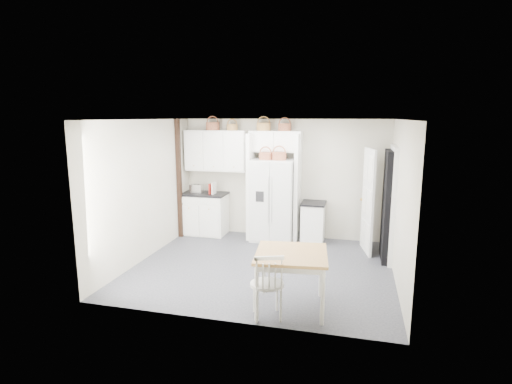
# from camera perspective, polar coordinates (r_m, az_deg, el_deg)

# --- Properties ---
(floor) EXTENTS (4.50, 4.50, 0.00)m
(floor) POSITION_cam_1_polar(r_m,az_deg,el_deg) (7.27, 0.93, -10.63)
(floor) COLOR #28282D
(floor) RESTS_ON ground
(ceiling) EXTENTS (4.50, 4.50, 0.00)m
(ceiling) POSITION_cam_1_polar(r_m,az_deg,el_deg) (6.78, 1.00, 10.31)
(ceiling) COLOR white
(ceiling) RESTS_ON wall_back
(wall_back) EXTENTS (4.50, 0.00, 4.50)m
(wall_back) POSITION_cam_1_polar(r_m,az_deg,el_deg) (8.84, 3.95, 1.92)
(wall_back) COLOR #B9B196
(wall_back) RESTS_ON floor
(wall_left) EXTENTS (0.00, 4.00, 4.00)m
(wall_left) POSITION_cam_1_polar(r_m,az_deg,el_deg) (7.73, -15.49, 0.29)
(wall_left) COLOR #B9B196
(wall_left) RESTS_ON floor
(wall_right) EXTENTS (0.00, 4.00, 4.00)m
(wall_right) POSITION_cam_1_polar(r_m,az_deg,el_deg) (6.77, 19.85, -1.41)
(wall_right) COLOR #B9B196
(wall_right) RESTS_ON floor
(refrigerator) EXTENTS (0.91, 0.73, 1.76)m
(refrigerator) POSITION_cam_1_polar(r_m,az_deg,el_deg) (8.60, 2.51, -1.15)
(refrigerator) COLOR silver
(refrigerator) RESTS_ON floor
(base_cab_left) EXTENTS (0.98, 0.62, 0.91)m
(base_cab_left) POSITION_cam_1_polar(r_m,az_deg,el_deg) (9.20, -7.35, -3.16)
(base_cab_left) COLOR white
(base_cab_left) RESTS_ON floor
(base_cab_right) EXTENTS (0.47, 0.56, 0.82)m
(base_cab_right) POSITION_cam_1_polar(r_m,az_deg,el_deg) (8.63, 8.14, -4.40)
(base_cab_right) COLOR white
(base_cab_right) RESTS_ON floor
(dining_table) EXTENTS (1.07, 1.07, 0.81)m
(dining_table) POSITION_cam_1_polar(r_m,az_deg,el_deg) (5.71, 5.01, -12.45)
(dining_table) COLOR brown
(dining_table) RESTS_ON floor
(windsor_chair) EXTENTS (0.57, 0.54, 0.93)m
(windsor_chair) POSITION_cam_1_polar(r_m,az_deg,el_deg) (5.42, 1.61, -13.02)
(windsor_chair) COLOR white
(windsor_chair) RESTS_ON floor
(counter_left) EXTENTS (1.03, 0.66, 0.04)m
(counter_left) POSITION_cam_1_polar(r_m,az_deg,el_deg) (9.10, -7.43, -0.24)
(counter_left) COLOR black
(counter_left) RESTS_ON base_cab_left
(counter_right) EXTENTS (0.51, 0.60, 0.04)m
(counter_right) POSITION_cam_1_polar(r_m,az_deg,el_deg) (8.53, 8.22, -1.61)
(counter_right) COLOR black
(counter_right) RESTS_ON base_cab_right
(toaster) EXTENTS (0.30, 0.19, 0.20)m
(toaster) POSITION_cam_1_polar(r_m,az_deg,el_deg) (9.05, -8.45, 0.45)
(toaster) COLOR silver
(toaster) RESTS_ON counter_left
(cookbook_red) EXTENTS (0.07, 0.16, 0.24)m
(cookbook_red) POSITION_cam_1_polar(r_m,az_deg,el_deg) (8.93, -6.44, 0.48)
(cookbook_red) COLOR maroon
(cookbook_red) RESTS_ON counter_left
(cookbook_cream) EXTENTS (0.06, 0.18, 0.26)m
(cookbook_cream) POSITION_cam_1_polar(r_m,az_deg,el_deg) (8.90, -6.05, 0.54)
(cookbook_cream) COLOR beige
(cookbook_cream) RESTS_ON counter_left
(basket_upper_b) EXTENTS (0.30, 0.30, 0.18)m
(basket_upper_b) POSITION_cam_1_polar(r_m,az_deg,el_deg) (8.99, -6.21, 9.32)
(basket_upper_b) COLOR brown
(basket_upper_b) RESTS_ON upper_cabinet
(basket_upper_c) EXTENTS (0.24, 0.24, 0.14)m
(basket_upper_c) POSITION_cam_1_polar(r_m,az_deg,el_deg) (8.84, -3.43, 9.22)
(basket_upper_c) COLOR #A48244
(basket_upper_c) RESTS_ON upper_cabinet
(basket_bridge_a) EXTENTS (0.30, 0.30, 0.17)m
(basket_bridge_a) POSITION_cam_1_polar(r_m,az_deg,el_deg) (8.65, 1.09, 9.31)
(basket_bridge_a) COLOR #A48244
(basket_bridge_a) RESTS_ON bridge_cabinet
(basket_bridge_b) EXTENTS (0.28, 0.28, 0.16)m
(basket_bridge_b) POSITION_cam_1_polar(r_m,az_deg,el_deg) (8.56, 4.11, 9.23)
(basket_bridge_b) COLOR brown
(basket_bridge_b) RESTS_ON bridge_cabinet
(basket_fridge_a) EXTENTS (0.28, 0.28, 0.15)m
(basket_fridge_a) POSITION_cam_1_polar(r_m,az_deg,el_deg) (8.39, 1.37, 5.16)
(basket_fridge_a) COLOR brown
(basket_fridge_a) RESTS_ON refrigerator
(basket_fridge_b) EXTENTS (0.30, 0.30, 0.16)m
(basket_fridge_b) POSITION_cam_1_polar(r_m,az_deg,el_deg) (8.33, 3.33, 5.15)
(basket_fridge_b) COLOR brown
(basket_fridge_b) RESTS_ON refrigerator
(upper_cabinet) EXTENTS (1.40, 0.34, 0.90)m
(upper_cabinet) POSITION_cam_1_polar(r_m,az_deg,el_deg) (8.99, -5.70, 5.90)
(upper_cabinet) COLOR white
(upper_cabinet) RESTS_ON wall_back
(bridge_cabinet) EXTENTS (1.12, 0.34, 0.45)m
(bridge_cabinet) POSITION_cam_1_polar(r_m,az_deg,el_deg) (8.61, 2.82, 7.23)
(bridge_cabinet) COLOR white
(bridge_cabinet) RESTS_ON wall_back
(fridge_panel_left) EXTENTS (0.08, 0.60, 2.30)m
(fridge_panel_left) POSITION_cam_1_polar(r_m,az_deg,el_deg) (8.72, -0.69, 0.82)
(fridge_panel_left) COLOR white
(fridge_panel_left) RESTS_ON floor
(fridge_panel_right) EXTENTS (0.08, 0.60, 2.30)m
(fridge_panel_right) POSITION_cam_1_polar(r_m,az_deg,el_deg) (8.51, 5.96, 0.53)
(fridge_panel_right) COLOR white
(fridge_panel_right) RESTS_ON floor
(trim_post) EXTENTS (0.09, 0.09, 2.60)m
(trim_post) POSITION_cam_1_polar(r_m,az_deg,el_deg) (8.89, -10.93, 1.80)
(trim_post) COLOR black
(trim_post) RESTS_ON floor
(doorway_void) EXTENTS (0.18, 0.85, 2.05)m
(doorway_void) POSITION_cam_1_polar(r_m,az_deg,el_deg) (7.79, 18.39, -1.86)
(doorway_void) COLOR black
(doorway_void) RESTS_ON floor
(door_slab) EXTENTS (0.21, 0.79, 2.05)m
(door_slab) POSITION_cam_1_polar(r_m,az_deg,el_deg) (8.10, 15.69, -1.25)
(door_slab) COLOR white
(door_slab) RESTS_ON floor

